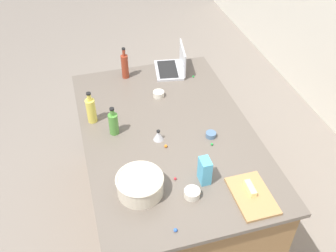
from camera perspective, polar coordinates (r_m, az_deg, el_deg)
The scene contains 21 objects.
ground_plane at distance 3.32m, azimuth 0.00°, elevation -12.52°, with size 12.00×12.00×0.00m, color slate.
island_counter at distance 2.97m, azimuth 0.00°, elevation -7.31°, with size 1.76×1.16×0.90m.
laptop at distance 3.25m, azimuth 0.79°, elevation 8.87°, with size 0.34×0.28×0.22m.
mixing_bowl_large at distance 2.24m, azimuth -4.17°, elevation -8.63°, with size 0.28×0.28×0.12m.
bottle_soy at distance 3.16m, azimuth -6.40°, elevation 8.85°, with size 0.06×0.06×0.27m.
bottle_olive at distance 2.62m, azimuth -8.07°, elevation 0.41°, with size 0.07×0.07×0.21m.
bottle_oil at distance 2.74m, azimuth -11.31°, elevation 2.34°, with size 0.07×0.07×0.24m.
cutting_board at distance 2.31m, azimuth 12.35°, elevation -10.05°, with size 0.33×0.21×0.02m, color #AD7F4C.
butter_stick_left at distance 2.30m, azimuth 12.08°, elevation -9.01°, with size 0.11×0.04×0.04m, color #F4E58C.
ramekin_small at distance 2.96m, azimuth -1.40°, elevation 4.75°, with size 0.09×0.09×0.04m, color beige.
ramekin_medium at distance 2.62m, azimuth 6.37°, elevation -1.28°, with size 0.07×0.07×0.04m, color slate.
ramekin_wide at distance 2.25m, azimuth 3.59°, elevation -9.91°, with size 0.09×0.09×0.05m, color beige.
kitchen_timer at distance 2.58m, azimuth -1.43°, elevation -1.39°, with size 0.07×0.07×0.08m.
candy_bag at distance 2.29m, azimuth 5.46°, elevation -6.60°, with size 0.09×0.06×0.17m, color #4CA5CC.
candy_0 at distance 2.53m, azimuth -0.33°, elevation -2.99°, with size 0.02×0.02×0.02m, color orange.
candy_1 at distance 2.38m, azimuth -6.63°, elevation -7.00°, with size 0.02×0.02×0.02m, color #CC3399.
candy_2 at distance 2.57m, azimuth 6.52°, elevation -2.70°, with size 0.02×0.02×0.02m, color green.
candy_3 at distance 2.12m, azimuth 1.11°, elevation -15.15°, with size 0.02×0.02×0.02m, color blue.
candy_4 at distance 3.23m, azimuth 2.43°, elevation 7.80°, with size 0.02×0.02×0.02m, color red.
candy_5 at distance 3.20m, azimuth 3.78°, elevation 7.33°, with size 0.02×0.02×0.02m, color green.
candy_6 at distance 2.34m, azimuth 1.07°, elevation -7.79°, with size 0.02×0.02×0.02m, color red.
Camera 1 is at (1.91, -0.54, 2.66)m, focal length 41.19 mm.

